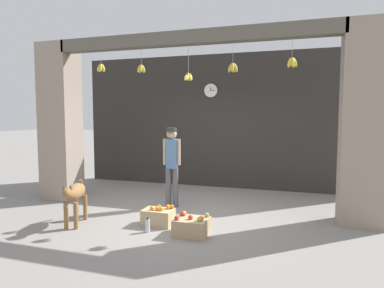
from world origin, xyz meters
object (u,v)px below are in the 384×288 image
Objects in this scene: fruit_crate_oranges at (158,217)px; wall_clock at (211,90)px; water_bottle at (148,225)px; dog at (75,194)px; fruit_crate_apples at (191,226)px; shopkeeper at (172,161)px.

fruit_crate_oranges is 1.38× the size of wall_clock.
wall_clock reaches higher than water_bottle.
dog is 1.99m from fruit_crate_apples.
fruit_crate_oranges is at bearing -90.68° from wall_clock.
dog is 1.41m from fruit_crate_oranges.
water_bottle is at bearing -90.85° from wall_clock.
wall_clock reaches higher than fruit_crate_oranges.
shopkeeper is at bearing 121.62° from fruit_crate_apples.
dog is 1.85× the size of fruit_crate_apples.
dog is at bearing 44.69° from shopkeeper.
fruit_crate_oranges is at bearing 89.86° from dog.
fruit_crate_apples is at bearing 112.43° from shopkeeper.
fruit_crate_oranges is 0.72m from fruit_crate_apples.
dog is at bearing -161.95° from fruit_crate_oranges.
shopkeeper is 2.58m from wall_clock.
fruit_crate_apples is 0.68m from water_bottle.
shopkeeper is (1.10, 1.51, 0.39)m from dog.
dog reaches higher than water_bottle.
shopkeeper is 1.79m from fruit_crate_apples.
wall_clock is at bearing 89.15° from water_bottle.
fruit_crate_apples is at bearing 8.34° from water_bottle.
fruit_crate_oranges is 3.90m from wall_clock.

